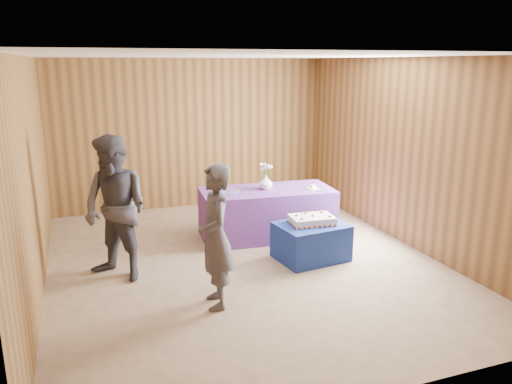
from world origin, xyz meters
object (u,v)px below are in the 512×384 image
sheet_cake (312,220)px  guest_right (116,209)px  vase (266,182)px  guest_left (216,237)px  cake_table (311,242)px  serving_table (267,213)px

sheet_cake → guest_right: size_ratio=0.36×
vase → guest_left: guest_left is taller
cake_table → vase: size_ratio=4.20×
cake_table → sheet_cake: bearing=44.4°
cake_table → vase: bearing=95.4°
sheet_cake → guest_left: size_ratio=0.40×
guest_left → guest_right: guest_right is taller
sheet_cake → guest_left: 1.84m
serving_table → guest_right: (-2.29, -0.83, 0.53)m
guest_right → guest_left: bearing=-2.0°
sheet_cake → vase: bearing=109.0°
serving_table → guest_right: bearing=-155.3°
serving_table → guest_right: 2.49m
vase → guest_right: (-2.28, -0.86, 0.04)m
cake_table → serving_table: serving_table is taller
serving_table → sheet_cake: serving_table is taller
serving_table → vase: bearing=112.7°
guest_left → cake_table: bearing=124.2°
serving_table → guest_left: size_ratio=1.25×
cake_table → guest_left: size_ratio=0.56×
guest_right → vase: bearing=67.8°
sheet_cake → guest_left: (-1.59, -0.88, 0.24)m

